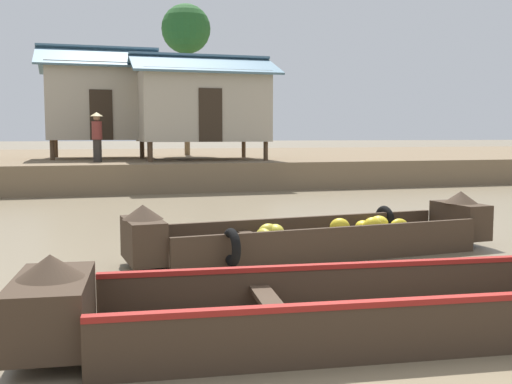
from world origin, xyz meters
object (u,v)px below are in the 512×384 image
object	(u,v)px
banana_boat	(319,237)
vendor_person	(97,134)
stilt_house_left	(100,101)
palm_tree_mid	(186,31)
viewer_boat	(396,305)
stilt_house_mid_left	(201,106)

from	to	relation	value
banana_boat	vendor_person	xyz separation A→B (m)	(-3.04, 12.29, 1.57)
stilt_house_left	vendor_person	world-z (taller)	stilt_house_left
stilt_house_left	palm_tree_mid	xyz separation A→B (m)	(3.79, 2.56, 3.23)
banana_boat	viewer_boat	bearing A→B (deg)	-100.49
stilt_house_left	banana_boat	bearing A→B (deg)	-79.56
stilt_house_left	stilt_house_mid_left	bearing A→B (deg)	-32.54
viewer_boat	vendor_person	distance (m)	16.12
palm_tree_mid	banana_boat	bearing A→B (deg)	-93.00
stilt_house_mid_left	viewer_boat	bearing A→B (deg)	-94.52
viewer_boat	banana_boat	bearing A→B (deg)	79.51
viewer_boat	vendor_person	xyz separation A→B (m)	(-2.38, 15.86, 1.60)
stilt_house_mid_left	banana_boat	bearing A→B (deg)	-92.89
banana_boat	vendor_person	distance (m)	12.76
viewer_boat	vendor_person	world-z (taller)	vendor_person
banana_boat	stilt_house_mid_left	bearing A→B (deg)	87.11
banana_boat	vendor_person	size ratio (longest dim) A/B	3.59
stilt_house_mid_left	palm_tree_mid	distance (m)	5.92
stilt_house_left	vendor_person	size ratio (longest dim) A/B	2.73
viewer_boat	stilt_house_mid_left	size ratio (longest dim) A/B	1.35
viewer_boat	stilt_house_left	world-z (taller)	stilt_house_left
palm_tree_mid	stilt_house_left	bearing A→B (deg)	-145.95
stilt_house_mid_left	palm_tree_mid	xyz separation A→B (m)	(0.28, 4.80, 3.46)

